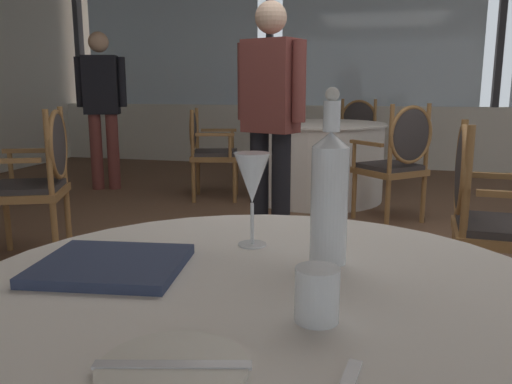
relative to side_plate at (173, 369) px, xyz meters
name	(u,v)px	position (x,y,z in m)	size (l,w,h in m)	color
ground_plane	(356,283)	(0.13, 2.34, -0.77)	(15.57, 15.57, 0.00)	brown
window_wall_far	(377,88)	(0.13, 6.84, 0.32)	(9.61, 0.14, 2.72)	silver
side_plate	(173,369)	(0.00, 0.00, 0.00)	(0.19, 0.19, 0.01)	silver
butter_knife	(173,365)	(0.00, 0.00, 0.01)	(0.20, 0.02, 0.00)	silver
water_bottle	(329,194)	(0.15, 0.47, 0.14)	(0.07, 0.07, 0.35)	white
wine_glass	(252,180)	(-0.03, 0.54, 0.15)	(0.08, 0.08, 0.21)	white
water_tumbler	(317,294)	(0.16, 0.19, 0.04)	(0.07, 0.07, 0.09)	white
menu_book	(111,265)	(-0.26, 0.32, 0.01)	(0.28, 0.24, 0.02)	#2D3856
dining_chair_0_2	(40,172)	(-1.89, 2.31, -0.20)	(0.60, 0.64, 0.98)	olive
background_table_1	(317,161)	(-0.39, 4.59, -0.39)	(1.35, 1.35, 0.76)	white
dining_chair_1_0	(207,146)	(-1.46, 4.33, -0.24)	(0.56, 0.61, 0.90)	olive
dining_chair_1_1	(399,156)	(0.37, 3.79, -0.20)	(0.66, 0.66, 0.98)	olive
dining_chair_1_2	(354,134)	(-0.09, 5.65, -0.20)	(0.62, 0.57, 0.97)	olive
dining_chair_2_1	(486,207)	(0.74, 2.07, -0.22)	(0.50, 0.56, 0.95)	olive
diner_person_0	(102,101)	(-2.72, 4.54, 0.19)	(0.51, 0.31, 1.68)	brown
diner_person_1	(270,112)	(-0.50, 2.89, 0.18)	(0.50, 0.32, 1.66)	black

